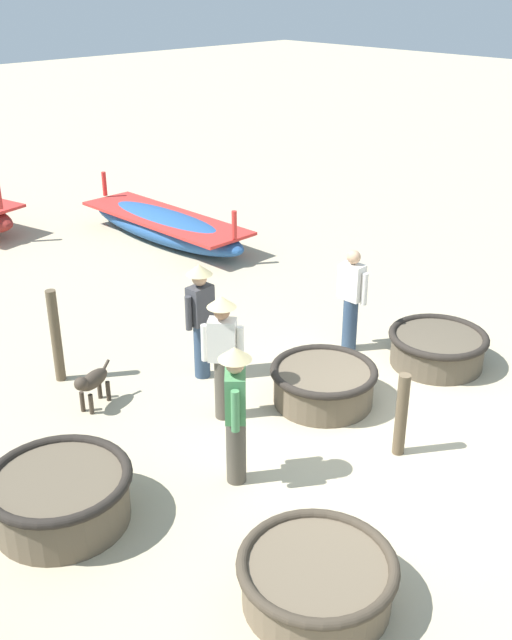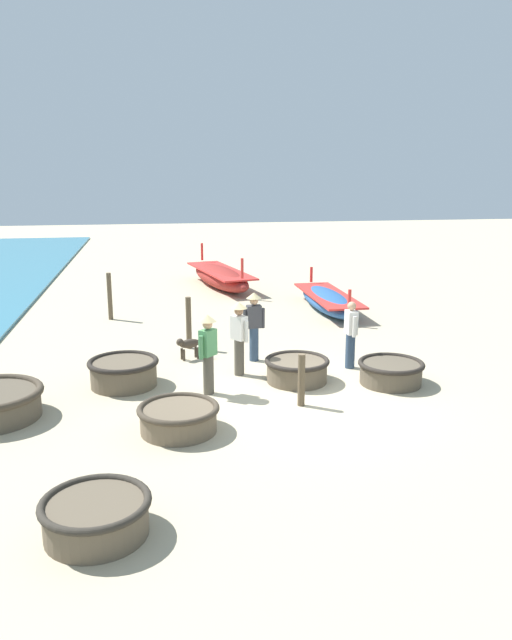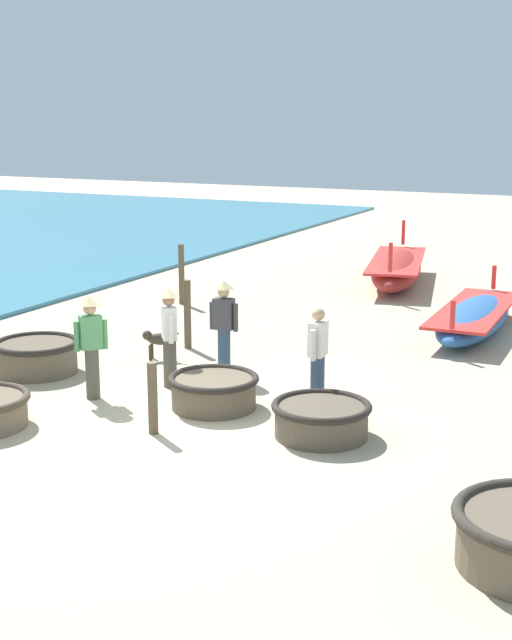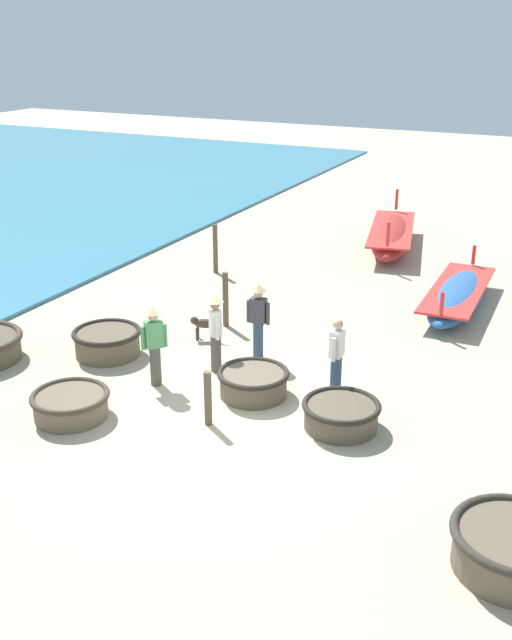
% 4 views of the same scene
% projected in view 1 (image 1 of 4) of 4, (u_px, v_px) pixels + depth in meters
% --- Properties ---
extents(ground_plane, '(80.00, 80.00, 0.00)m').
position_uv_depth(ground_plane, '(376.00, 431.00, 9.25)').
color(ground_plane, '#BCAD8C').
extents(coracle_beside_post, '(1.42, 1.42, 0.50)m').
position_uv_depth(coracle_beside_post, '(437.00, 347.00, 10.71)').
color(coracle_beside_post, brown).
rests_on(coracle_beside_post, ground).
extents(coracle_nearest, '(1.50, 1.50, 0.58)m').
position_uv_depth(coracle_nearest, '(60.00, 495.00, 7.63)').
color(coracle_nearest, brown).
rests_on(coracle_nearest, ground).
extents(coracle_front_right, '(1.45, 1.45, 0.48)m').
position_uv_depth(coracle_front_right, '(317.00, 579.00, 6.65)').
color(coracle_front_right, brown).
rests_on(coracle_front_right, ground).
extents(coracle_center, '(1.41, 1.41, 0.52)m').
position_uv_depth(coracle_center, '(323.00, 383.00, 9.76)').
color(coracle_center, brown).
rests_on(coracle_center, ground).
extents(long_boat_white_hull, '(1.33, 4.61, 1.08)m').
position_uv_depth(long_boat_white_hull, '(165.00, 226.00, 15.64)').
color(long_boat_white_hull, '#285693').
rests_on(long_boat_white_hull, ground).
extents(fisherman_standing_left, '(0.39, 0.43, 1.67)m').
position_uv_depth(fisherman_standing_left, '(222.00, 350.00, 9.15)').
color(fisherman_standing_left, '#4C473D').
rests_on(fisherman_standing_left, ground).
extents(fisherman_hauling, '(0.23, 0.53, 1.57)m').
position_uv_depth(fisherman_hauling, '(351.00, 298.00, 10.89)').
color(fisherman_hauling, '#2D425B').
rests_on(fisherman_hauling, ground).
extents(fisherman_with_hat, '(0.53, 0.36, 1.67)m').
position_uv_depth(fisherman_with_hat, '(201.00, 314.00, 10.10)').
color(fisherman_with_hat, '#2D425B').
rests_on(fisherman_with_hat, ground).
extents(fisherman_crouching, '(0.39, 0.41, 1.67)m').
position_uv_depth(fisherman_crouching, '(236.00, 407.00, 7.96)').
color(fisherman_crouching, '#4C473D').
rests_on(fisherman_crouching, ground).
extents(dog, '(0.66, 0.37, 0.55)m').
position_uv_depth(dog, '(92.00, 382.00, 9.60)').
color(dog, '#3D3328').
rests_on(dog, ground).
extents(mooring_post_shoreline, '(0.14, 0.14, 1.34)m').
position_uv_depth(mooring_post_shoreline, '(56.00, 336.00, 10.13)').
color(mooring_post_shoreline, brown).
rests_on(mooring_post_shoreline, ground).
extents(mooring_post_mid_beach, '(0.14, 0.14, 1.05)m').
position_uv_depth(mooring_post_mid_beach, '(401.00, 415.00, 8.62)').
color(mooring_post_mid_beach, brown).
rests_on(mooring_post_mid_beach, ground).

